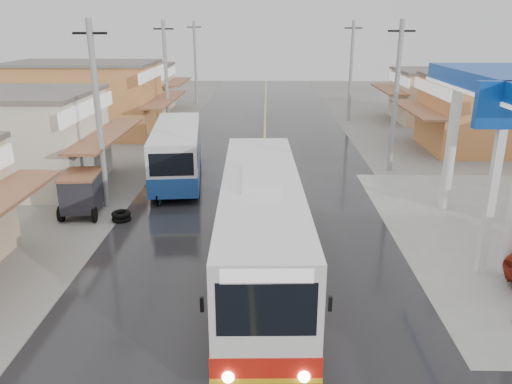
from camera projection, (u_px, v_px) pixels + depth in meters
ground at (260, 321)px, 13.75m from camera, size 120.00×120.00×0.00m
road at (264, 169)px, 27.95m from camera, size 12.00×90.00×0.02m
centre_line at (264, 169)px, 27.94m from camera, size 0.15×90.00×0.01m
shopfronts_left at (56, 155)px, 31.06m from camera, size 11.00×44.00×5.20m
utility_poles_left at (144, 164)px, 29.04m from camera, size 1.60×50.00×8.00m
utility_poles_right at (389, 170)px, 27.81m from camera, size 1.60×36.00×8.00m
coach_bus at (261, 227)px, 15.62m from camera, size 2.91×11.54×3.58m
second_bus at (177, 152)px, 25.65m from camera, size 3.23×8.60×2.78m
cyclist at (162, 188)px, 22.66m from camera, size 0.80×1.97×2.09m
tricycle_near at (82, 191)px, 21.10m from camera, size 1.80×2.39×1.82m
tyre_stack at (121, 216)px, 20.64m from camera, size 0.80×0.80×0.41m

